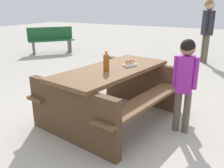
% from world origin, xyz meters
% --- Properties ---
extents(ground_plane, '(30.00, 30.00, 0.00)m').
position_xyz_m(ground_plane, '(0.00, 0.00, 0.00)').
color(ground_plane, '#ADA599').
rests_on(ground_plane, ground).
extents(picnic_table, '(1.98, 1.64, 0.75)m').
position_xyz_m(picnic_table, '(0.00, 0.00, 0.44)').
color(picnic_table, brown).
rests_on(picnic_table, ground).
extents(soda_bottle, '(0.08, 0.08, 0.26)m').
position_xyz_m(soda_bottle, '(-0.15, -0.00, 0.87)').
color(soda_bottle, brown).
rests_on(soda_bottle, picnic_table).
extents(hotdog_tray, '(0.21, 0.17, 0.08)m').
position_xyz_m(hotdog_tray, '(0.23, -0.15, 0.78)').
color(hotdog_tray, white).
rests_on(hotdog_tray, picnic_table).
extents(child_in_coat, '(0.19, 0.30, 1.20)m').
position_xyz_m(child_in_coat, '(0.12, -0.96, 0.77)').
color(child_in_coat, brown).
rests_on(child_in_coat, ground).
extents(park_bench_near, '(1.43, 1.24, 0.85)m').
position_xyz_m(park_bench_near, '(3.36, 4.30, 0.45)').
color(park_bench_near, '#1E592D').
rests_on(park_bench_near, ground).
extents(bystander_adult, '(0.37, 0.34, 1.71)m').
position_xyz_m(bystander_adult, '(4.41, -0.48, 1.09)').
color(bystander_adult, brown).
rests_on(bystander_adult, ground).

